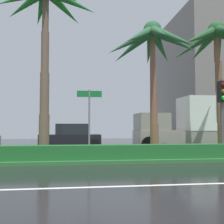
# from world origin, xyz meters

# --- Properties ---
(ground_plane) EXTENTS (90.00, 42.00, 0.10)m
(ground_plane) POSITION_xyz_m (0.00, 9.00, -0.05)
(ground_plane) COLOR black
(near_lane_divider_stripe) EXTENTS (81.00, 0.14, 0.01)m
(near_lane_divider_stripe) POSITION_xyz_m (0.00, 2.00, 0.00)
(near_lane_divider_stripe) COLOR white
(near_lane_divider_stripe) RESTS_ON ground_plane
(median_strip) EXTENTS (85.50, 4.00, 0.15)m
(median_strip) POSITION_xyz_m (0.00, 8.00, 0.07)
(median_strip) COLOR #2D6B33
(median_strip) RESTS_ON ground_plane
(median_hedge) EXTENTS (76.50, 0.70, 0.60)m
(median_hedge) POSITION_xyz_m (0.00, 6.60, 0.45)
(median_hedge) COLOR #1E6028
(median_hedge) RESTS_ON median_strip
(palm_tree_centre_left) EXTENTS (4.62, 4.83, 8.24)m
(palm_tree_centre_left) POSITION_xyz_m (-2.38, 7.93, 6.82)
(palm_tree_centre_left) COLOR brown
(palm_tree_centre_left) RESTS_ON median_strip
(palm_tree_centre) EXTENTS (4.82, 4.84, 6.60)m
(palm_tree_centre) POSITION_xyz_m (2.78, 8.01, 5.51)
(palm_tree_centre) COLOR brown
(palm_tree_centre) RESTS_ON median_strip
(palm_tree_centre_right) EXTENTS (4.80, 4.93, 6.84)m
(palm_tree_centre_right) POSITION_xyz_m (6.28, 8.21, 5.64)
(palm_tree_centre_right) COLOR brown
(palm_tree_centre_right) RESTS_ON median_strip
(traffic_signal_median_right) EXTENTS (0.28, 0.43, 3.52)m
(traffic_signal_median_right) POSITION_xyz_m (5.64, 6.70, 2.57)
(traffic_signal_median_right) COLOR #4C4C47
(traffic_signal_median_right) RESTS_ON median_strip
(street_name_sign) EXTENTS (1.10, 0.08, 3.00)m
(street_name_sign) POSITION_xyz_m (-0.36, 7.18, 2.08)
(street_name_sign) COLOR slate
(street_name_sign) RESTS_ON median_strip
(car_in_traffic_second) EXTENTS (4.30, 2.02, 1.72)m
(car_in_traffic_second) POSITION_xyz_m (-1.26, 14.96, 0.83)
(car_in_traffic_second) COLOR black
(car_in_traffic_second) RESTS_ON ground_plane
(box_truck_lead) EXTENTS (6.40, 2.64, 3.46)m
(box_truck_lead) POSITION_xyz_m (6.17, 12.23, 1.55)
(box_truck_lead) COLOR gray
(box_truck_lead) RESTS_ON ground_plane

